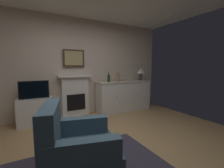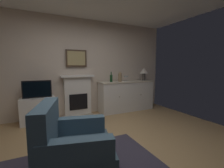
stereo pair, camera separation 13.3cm
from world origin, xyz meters
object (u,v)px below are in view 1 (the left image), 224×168
at_px(fireplace_unit, 75,96).
at_px(sideboard_cabinet, 124,96).
at_px(armchair, 76,149).
at_px(tv_set, 34,90).
at_px(table_lamp, 141,72).
at_px(wine_glass_center, 124,77).
at_px(vase_decorative, 118,77).
at_px(wine_glass_left, 122,77).
at_px(tv_cabinet, 35,111).
at_px(wine_bottle, 109,78).
at_px(framed_picture, 74,58).

bearing_deg(fireplace_unit, sideboard_cabinet, -7.05).
xyz_separation_m(sideboard_cabinet, armchair, (-2.04, -2.18, -0.07)).
xyz_separation_m(fireplace_unit, tv_set, (-0.97, -0.19, 0.26)).
xyz_separation_m(table_lamp, wine_glass_center, (-0.61, 0.01, -0.16)).
relative_size(wine_glass_center, vase_decorative, 0.59).
height_order(wine_glass_left, tv_set, wine_glass_left).
distance_m(table_lamp, tv_cabinet, 3.16).
relative_size(wine_bottle, tv_cabinet, 0.39).
height_order(framed_picture, wine_glass_center, framed_picture).
bearing_deg(wine_bottle, table_lamp, -1.04).
xyz_separation_m(framed_picture, wine_bottle, (0.93, -0.20, -0.55)).
xyz_separation_m(wine_bottle, tv_cabinet, (-1.91, -0.01, -0.70)).
bearing_deg(tv_set, tv_cabinet, 90.00).
relative_size(fireplace_unit, armchair, 1.14).
bearing_deg(sideboard_cabinet, fireplace_unit, 172.95).
bearing_deg(tv_cabinet, framed_picture, 12.01).
relative_size(wine_glass_left, armchair, 0.17).
relative_size(vase_decorative, tv_cabinet, 0.38).
height_order(fireplace_unit, wine_glass_left, fireplace_unit).
distance_m(wine_bottle, armchair, 2.75).
relative_size(wine_bottle, tv_set, 0.47).
relative_size(fireplace_unit, table_lamp, 2.75).
xyz_separation_m(framed_picture, wine_glass_left, (1.35, -0.27, -0.53)).
relative_size(wine_bottle, wine_glass_left, 1.76).
distance_m(wine_glass_center, armchair, 3.08).
bearing_deg(wine_glass_center, fireplace_unit, 173.65).
bearing_deg(fireplace_unit, framed_picture, 90.00).
distance_m(fireplace_unit, framed_picture, 1.00).
bearing_deg(armchair, tv_set, 99.65).
bearing_deg(wine_glass_left, sideboard_cabinet, 30.73).
distance_m(framed_picture, table_lamp, 2.11).
relative_size(fireplace_unit, framed_picture, 2.00).
xyz_separation_m(wine_glass_left, tv_cabinet, (-2.32, 0.06, -0.71)).
distance_m(wine_glass_center, tv_cabinet, 2.54).
xyz_separation_m(sideboard_cabinet, tv_set, (-2.41, -0.01, 0.36)).
height_order(table_lamp, armchair, table_lamp).
bearing_deg(tv_cabinet, sideboard_cabinet, -0.36).
xyz_separation_m(sideboard_cabinet, tv_cabinet, (-2.41, 0.02, -0.14)).
bearing_deg(armchair, sideboard_cabinet, 46.85).
bearing_deg(wine_bottle, wine_glass_left, -9.56).
bearing_deg(tv_cabinet, wine_bottle, 0.17).
distance_m(table_lamp, wine_bottle, 1.15).
bearing_deg(wine_glass_center, tv_cabinet, 179.99).
xyz_separation_m(fireplace_unit, framed_picture, (0.00, 0.05, 1.00)).
relative_size(table_lamp, wine_glass_left, 2.42).
bearing_deg(tv_set, framed_picture, 13.31).
relative_size(framed_picture, wine_bottle, 1.90).
xyz_separation_m(fireplace_unit, armchair, (-0.61, -2.35, -0.17)).
relative_size(fireplace_unit, wine_bottle, 3.79).
bearing_deg(tv_cabinet, table_lamp, -0.28).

